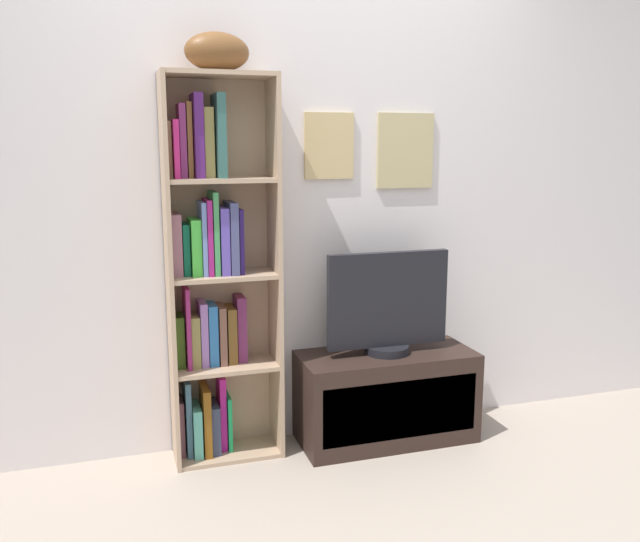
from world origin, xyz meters
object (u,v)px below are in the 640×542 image
object	(u,v)px
football	(217,52)
television	(388,305)
bookshelf	(213,278)
tv_stand	(386,396)

from	to	relation	value
football	television	xyz separation A→B (m)	(0.80, -0.07, -1.18)
bookshelf	television	size ratio (longest dim) A/B	2.89
football	television	distance (m)	1.43
bookshelf	football	distance (m)	1.01
tv_stand	television	bearing A→B (deg)	90.00
bookshelf	football	world-z (taller)	football
tv_stand	television	world-z (taller)	television
football	television	size ratio (longest dim) A/B	0.46
football	tv_stand	world-z (taller)	football
football	television	bearing A→B (deg)	-4.99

